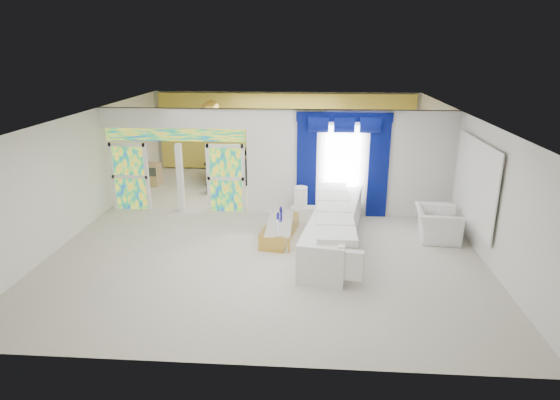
# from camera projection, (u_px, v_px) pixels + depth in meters

# --- Properties ---
(floor) EXTENTS (12.00, 12.00, 0.00)m
(floor) POSITION_uv_depth(u_px,v_px,m) (272.00, 224.00, 12.94)
(floor) COLOR #B7AF9E
(floor) RESTS_ON ground
(dividing_wall) EXTENTS (5.70, 0.18, 3.00)m
(dividing_wall) POSITION_uv_depth(u_px,v_px,m) (351.00, 164.00, 13.27)
(dividing_wall) COLOR white
(dividing_wall) RESTS_ON ground
(dividing_header) EXTENTS (4.30, 0.18, 0.55)m
(dividing_header) POSITION_uv_depth(u_px,v_px,m) (173.00, 118.00, 13.23)
(dividing_header) COLOR white
(dividing_header) RESTS_ON dividing_wall
(stained_panel_left) EXTENTS (0.95, 0.04, 2.00)m
(stained_panel_left) POSITION_uv_depth(u_px,v_px,m) (130.00, 176.00, 13.86)
(stained_panel_left) COLOR #994C3F
(stained_panel_left) RESTS_ON ground
(stained_panel_right) EXTENTS (0.95, 0.04, 2.00)m
(stained_panel_right) POSITION_uv_depth(u_px,v_px,m) (226.00, 178.00, 13.67)
(stained_panel_right) COLOR #994C3F
(stained_panel_right) RESTS_ON ground
(stained_transom) EXTENTS (4.00, 0.05, 0.35)m
(stained_transom) POSITION_uv_depth(u_px,v_px,m) (175.00, 135.00, 13.37)
(stained_transom) COLOR #994C3F
(stained_transom) RESTS_ON dividing_header
(window_pane) EXTENTS (1.00, 0.02, 2.30)m
(window_pane) POSITION_uv_depth(u_px,v_px,m) (342.00, 166.00, 13.21)
(window_pane) COLOR white
(window_pane) RESTS_ON dividing_wall
(blue_drape_left) EXTENTS (0.55, 0.10, 2.80)m
(blue_drape_left) POSITION_uv_depth(u_px,v_px,m) (306.00, 167.00, 13.27)
(blue_drape_left) COLOR #030849
(blue_drape_left) RESTS_ON ground
(blue_drape_right) EXTENTS (0.55, 0.10, 2.80)m
(blue_drape_right) POSITION_uv_depth(u_px,v_px,m) (378.00, 169.00, 13.13)
(blue_drape_right) COLOR #030849
(blue_drape_right) RESTS_ON ground
(blue_pelmet) EXTENTS (2.60, 0.12, 0.25)m
(blue_pelmet) POSITION_uv_depth(u_px,v_px,m) (344.00, 117.00, 12.76)
(blue_pelmet) COLOR #030849
(blue_pelmet) RESTS_ON dividing_wall
(wall_mirror) EXTENTS (0.04, 2.70, 1.90)m
(wall_mirror) POSITION_uv_depth(u_px,v_px,m) (476.00, 184.00, 11.18)
(wall_mirror) COLOR white
(wall_mirror) RESTS_ON ground
(gold_curtains) EXTENTS (9.70, 0.12, 2.90)m
(gold_curtains) POSITION_uv_depth(u_px,v_px,m) (285.00, 132.00, 18.06)
(gold_curtains) COLOR gold
(gold_curtains) RESTS_ON ground
(white_sofa) EXTENTS (1.72, 4.65, 0.87)m
(white_sofa) POSITION_uv_depth(u_px,v_px,m) (334.00, 228.00, 11.52)
(white_sofa) COLOR white
(white_sofa) RESTS_ON ground
(coffee_table) EXTENTS (0.91, 1.91, 0.41)m
(coffee_table) POSITION_uv_depth(u_px,v_px,m) (280.00, 230.00, 11.97)
(coffee_table) COLOR gold
(coffee_table) RESTS_ON ground
(console_table) EXTENTS (1.14, 0.36, 0.38)m
(console_table) POSITION_uv_depth(u_px,v_px,m) (311.00, 214.00, 13.20)
(console_table) COLOR white
(console_table) RESTS_ON ground
(table_lamp) EXTENTS (0.36, 0.36, 0.58)m
(table_lamp) POSITION_uv_depth(u_px,v_px,m) (301.00, 197.00, 13.07)
(table_lamp) COLOR silver
(table_lamp) RESTS_ON console_table
(armchair) EXTENTS (1.16, 1.30, 0.78)m
(armchair) POSITION_uv_depth(u_px,v_px,m) (437.00, 224.00, 11.88)
(armchair) COLOR white
(armchair) RESTS_ON ground
(grand_piano) EXTENTS (1.94, 2.23, 0.95)m
(grand_piano) POSITION_uv_depth(u_px,v_px,m) (228.00, 167.00, 17.06)
(grand_piano) COLOR black
(grand_piano) RESTS_ON ground
(piano_bench) EXTENTS (0.98, 0.62, 0.30)m
(piano_bench) POSITION_uv_depth(u_px,v_px,m) (220.00, 188.00, 15.65)
(piano_bench) COLOR black
(piano_bench) RESTS_ON ground
(tv_console) EXTENTS (0.58, 0.53, 0.79)m
(tv_console) POSITION_uv_depth(u_px,v_px,m) (152.00, 174.00, 16.41)
(tv_console) COLOR #A68553
(tv_console) RESTS_ON ground
(chandelier) EXTENTS (0.60, 0.60, 0.60)m
(chandelier) POSITION_uv_depth(u_px,v_px,m) (211.00, 110.00, 15.49)
(chandelier) COLOR gold
(chandelier) RESTS_ON ceiling
(decanters) EXTENTS (0.15, 0.95, 0.23)m
(decanters) POSITION_uv_depth(u_px,v_px,m) (278.00, 217.00, 12.03)
(decanters) COLOR navy
(decanters) RESTS_ON coffee_table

